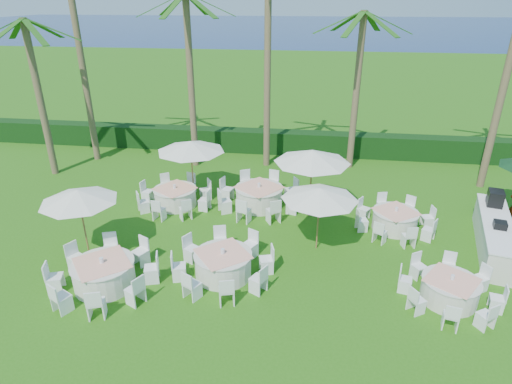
# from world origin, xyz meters

# --- Properties ---
(ground) EXTENTS (120.00, 120.00, 0.00)m
(ground) POSITION_xyz_m (0.00, 0.00, 0.00)
(ground) COLOR #256311
(ground) RESTS_ON ground
(hedge) EXTENTS (34.00, 1.00, 1.20)m
(hedge) POSITION_xyz_m (0.00, 12.00, 0.60)
(hedge) COLOR black
(hedge) RESTS_ON ground
(ocean) EXTENTS (260.00, 260.00, 0.00)m
(ocean) POSITION_xyz_m (0.00, 102.00, 0.00)
(ocean) COLOR #082452
(ocean) RESTS_ON ground
(banquet_table_a) EXTENTS (3.18, 3.18, 0.97)m
(banquet_table_a) POSITION_xyz_m (-4.14, -0.63, 0.43)
(banquet_table_a) COLOR beige
(banquet_table_a) RESTS_ON ground
(banquet_table_b) EXTENTS (3.11, 3.11, 0.95)m
(banquet_table_b) POSITION_xyz_m (-0.74, 0.37, 0.41)
(banquet_table_b) COLOR beige
(banquet_table_b) RESTS_ON ground
(banquet_table_c) EXTENTS (2.79, 2.79, 0.86)m
(banquet_table_c) POSITION_xyz_m (5.86, 0.06, 0.37)
(banquet_table_c) COLOR beige
(banquet_table_c) RESTS_ON ground
(banquet_table_d) EXTENTS (3.06, 3.06, 0.93)m
(banquet_table_d) POSITION_xyz_m (-3.69, 4.87, 0.40)
(banquet_table_d) COLOR beige
(banquet_table_d) RESTS_ON ground
(banquet_table_e) EXTENTS (3.39, 3.39, 1.02)m
(banquet_table_e) POSITION_xyz_m (-0.27, 5.27, 0.45)
(banquet_table_e) COLOR beige
(banquet_table_e) RESTS_ON ground
(banquet_table_f) EXTENTS (2.90, 2.90, 0.89)m
(banquet_table_f) POSITION_xyz_m (4.96, 4.09, 0.39)
(banquet_table_f) COLOR beige
(banquet_table_f) RESTS_ON ground
(umbrella_a) EXTENTS (2.45, 2.45, 2.37)m
(umbrella_a) POSITION_xyz_m (-5.47, 0.91, 2.17)
(umbrella_a) COLOR brown
(umbrella_a) RESTS_ON ground
(umbrella_b) EXTENTS (2.55, 2.55, 2.26)m
(umbrella_b) POSITION_xyz_m (2.11, 2.34, 2.06)
(umbrella_b) COLOR brown
(umbrella_b) RESTS_ON ground
(umbrella_c) EXTENTS (2.82, 2.82, 2.50)m
(umbrella_c) POSITION_xyz_m (-3.19, 5.82, 2.28)
(umbrella_c) COLOR brown
(umbrella_c) RESTS_ON ground
(umbrella_d) EXTENTS (2.88, 2.88, 2.72)m
(umbrella_d) POSITION_xyz_m (1.80, 4.70, 2.48)
(umbrella_d) COLOR brown
(umbrella_d) RESTS_ON ground
(buffet_table) EXTENTS (1.96, 4.60, 1.60)m
(buffet_table) POSITION_xyz_m (8.08, 3.18, 0.56)
(buffet_table) COLOR beige
(buffet_table) RESTS_ON ground
(palm_a) EXTENTS (4.17, 4.40, 10.78)m
(palm_a) POSITION_xyz_m (-9.52, 9.65, 5.86)
(palm_a) COLOR brown
(palm_a) RESTS_ON ground
(palm_b) EXTENTS (4.24, 4.37, 8.04)m
(palm_b) POSITION_xyz_m (-4.10, 9.53, 4.47)
(palm_b) COLOR brown
(palm_b) RESTS_ON ground
(palm_c) EXTENTS (4.25, 4.37, 9.84)m
(palm_c) POSITION_xyz_m (-0.51, 10.01, 5.39)
(palm_c) COLOR brown
(palm_c) RESTS_ON ground
(palm_d) EXTENTS (4.40, 4.12, 7.34)m
(palm_d) POSITION_xyz_m (3.69, 10.33, 4.11)
(palm_d) COLOR brown
(palm_d) RESTS_ON ground
(palm_e) EXTENTS (4.30, 4.34, 10.89)m
(palm_e) POSITION_xyz_m (9.47, 8.67, 5.92)
(palm_e) COLOR brown
(palm_e) RESTS_ON ground
(palm_f) EXTENTS (4.20, 4.39, 7.08)m
(palm_f) POSITION_xyz_m (-10.62, 7.47, 3.97)
(palm_f) COLOR brown
(palm_f) RESTS_ON ground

